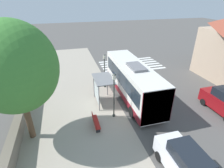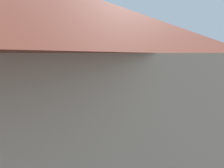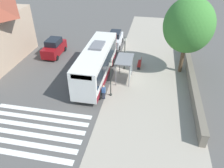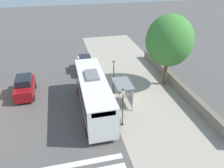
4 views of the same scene
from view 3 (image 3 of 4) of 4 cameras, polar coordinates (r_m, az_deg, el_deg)
ground_plane at (r=25.99m, az=0.67°, el=3.47°), size 120.00×120.00×0.00m
sidewalk_plaza at (r=25.68m, az=10.60°, el=2.45°), size 9.00×44.00×0.02m
crosswalk_stripes at (r=19.52m, az=-20.36°, el=-11.18°), size 9.00×5.25×0.01m
stone_wall at (r=25.77m, az=19.74°, el=2.63°), size 0.60×20.00×1.24m
bus at (r=23.68m, az=-4.07°, el=5.53°), size 2.66×10.18×3.76m
bus_shelter at (r=23.24m, az=3.69°, el=5.59°), size 1.71×2.81×2.63m
pedestrian at (r=20.93m, az=-2.21°, el=-1.89°), size 0.34×0.22×1.59m
bench at (r=26.83m, az=7.28°, el=5.40°), size 0.40×1.85×0.88m
street_lamp_near at (r=20.60m, az=-0.35°, el=2.25°), size 0.28×0.28×3.94m
street_lamp_far at (r=25.31m, az=3.36°, el=8.78°), size 0.28×0.28×4.11m
shade_tree at (r=24.91m, az=19.37°, el=14.18°), size 5.28×5.28×8.44m
parked_car_behind_bus at (r=32.16m, az=0.79°, el=11.66°), size 1.87×4.31×2.07m
parked_car_far_lane at (r=30.31m, az=-14.89°, el=9.18°), size 2.02×4.27×2.20m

